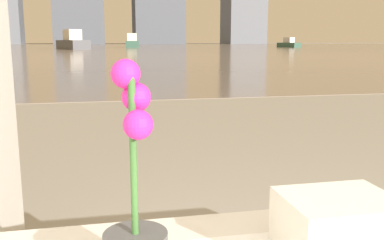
# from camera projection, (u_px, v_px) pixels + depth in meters

# --- Properties ---
(potted_orchid) EXTENTS (0.11, 0.11, 0.40)m
(potted_orchid) POSITION_uv_depth(u_px,v_px,m) (135.00, 223.00, 0.75)
(potted_orchid) COLOR #4C4C4C
(potted_orchid) RESTS_ON bathtub
(towel_stack) EXTENTS (0.23, 0.18, 0.12)m
(towel_stack) POSITION_uv_depth(u_px,v_px,m) (338.00, 225.00, 0.87)
(towel_stack) COLOR silver
(towel_stack) RESTS_ON bathtub
(harbor_water) EXTENTS (180.00, 110.00, 0.01)m
(harbor_water) POSITION_uv_depth(u_px,v_px,m) (105.00, 47.00, 59.82)
(harbor_water) COLOR gray
(harbor_water) RESTS_ON ground_plane
(harbor_boat_1) EXTENTS (2.07, 5.23, 1.92)m
(harbor_boat_1) POSITION_uv_depth(u_px,v_px,m) (132.00, 42.00, 59.02)
(harbor_boat_1) COLOR #335647
(harbor_boat_1) RESTS_ON harbor_water
(harbor_boat_2) EXTENTS (2.28, 3.88, 1.38)m
(harbor_boat_2) POSITION_uv_depth(u_px,v_px,m) (289.00, 44.00, 60.05)
(harbor_boat_2) COLOR #335647
(harbor_boat_2) RESTS_ON harbor_water
(harbor_boat_4) EXTENTS (3.96, 5.97, 2.12)m
(harbor_boat_4) POSITION_uv_depth(u_px,v_px,m) (73.00, 42.00, 46.58)
(harbor_boat_4) COLOR #4C4C51
(harbor_boat_4) RESTS_ON harbor_water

